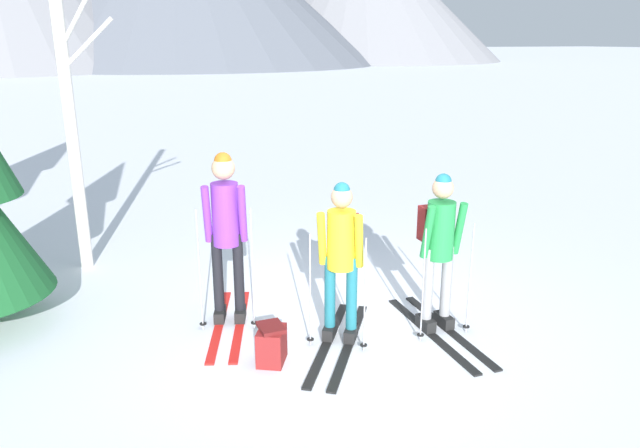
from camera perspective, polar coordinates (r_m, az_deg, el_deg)
ground_plane at (r=6.58m, az=1.68°, el=-9.37°), size 400.00×400.00×0.00m
skier_in_purple at (r=6.31m, az=-8.88°, el=-0.60°), size 0.84×1.68×1.85m
skier_in_yellow at (r=5.90m, az=2.04°, el=-2.93°), size 1.27×1.65×1.64m
skier_in_green at (r=6.24m, az=11.18°, el=-1.93°), size 0.61×1.75×1.67m
birch_tree_tall at (r=8.27m, az=-22.53°, el=9.46°), size 0.70×0.45×3.93m
backpack_on_snow_front at (r=5.79m, az=-4.61°, el=-11.26°), size 0.37×0.40×0.38m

